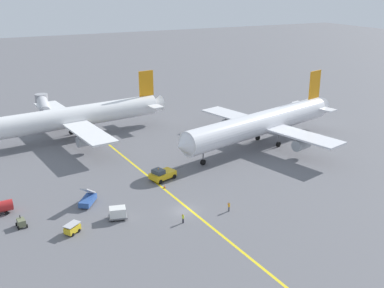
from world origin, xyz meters
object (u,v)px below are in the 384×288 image
gse_stair_truck_yellow (88,199)px  ground_crew_ramp_agent_by_cones (183,218)px  airliner_at_gate_left (62,119)px  pushback_tug (162,174)px  gse_baggage_cart_near_cluster (72,229)px  gse_container_dolly_flat (118,213)px  jet_bridge (43,104)px  ground_crew_wing_walker_right (229,207)px  gse_gpu_cart_small (21,222)px  traffic_cone_nose_right (165,187)px  airliner_being_pushed (261,124)px

gse_stair_truck_yellow → ground_crew_ramp_agent_by_cones: 19.04m
airliner_at_gate_left → pushback_tug: bearing=-69.6°
pushback_tug → gse_baggage_cart_near_cluster: pushback_tug is taller
gse_container_dolly_flat → jet_bridge: jet_bridge is taller
ground_crew_wing_walker_right → jet_bridge: size_ratio=0.10×
ground_crew_wing_walker_right → airliner_at_gate_left: bearing=108.9°
ground_crew_ramp_agent_by_cones → gse_gpu_cart_small: bearing=156.4°
traffic_cone_nose_right → gse_container_dolly_flat: bearing=-146.6°
pushback_tug → gse_baggage_cart_near_cluster: bearing=-147.9°
gse_container_dolly_flat → ground_crew_wing_walker_right: (18.74, -6.14, -0.27)m
gse_gpu_cart_small → traffic_cone_nose_right: (27.65, 3.50, -0.52)m
gse_stair_truck_yellow → gse_baggage_cart_near_cluster: bearing=-118.2°
ground_crew_ramp_agent_by_cones → jet_bridge: 76.85m
airliner_at_gate_left → gse_baggage_cart_near_cluster: bearing=-100.2°
gse_stair_truck_yellow → gse_container_dolly_flat: size_ratio=1.33×
jet_bridge → airliner_being_pushed: bearing=-48.1°
airliner_being_pushed → gse_stair_truck_yellow: bearing=-164.9°
airliner_being_pushed → traffic_cone_nose_right: size_ratio=87.02×
gse_gpu_cart_small → ground_crew_ramp_agent_by_cones: (24.92, -10.91, 0.12)m
gse_stair_truck_yellow → ground_crew_ramp_agent_by_cones: gse_stair_truck_yellow is taller
airliner_being_pushed → ground_crew_ramp_agent_by_cones: airliner_being_pushed is taller
airliner_being_pushed → pushback_tug: bearing=-164.7°
pushback_tug → ground_crew_wing_walker_right: size_ratio=4.94×
airliner_at_gate_left → gse_baggage_cart_near_cluster: size_ratio=18.94×
gse_gpu_cart_small → jet_bridge: bearing=77.2°
ground_crew_ramp_agent_by_cones → gse_baggage_cart_near_cluster: bearing=164.4°
jet_bridge → gse_stair_truck_yellow: bearing=-92.4°
gse_baggage_cart_near_cluster → pushback_tug: bearing=32.1°
airliner_at_gate_left → ground_crew_ramp_agent_by_cones: (9.00, -53.36, -4.75)m
gse_baggage_cart_near_cluster → traffic_cone_nose_right: gse_baggage_cart_near_cluster is taller
airliner_being_pushed → pushback_tug: (-30.10, -8.22, -4.67)m
airliner_being_pushed → jet_bridge: 66.27m
jet_bridge → ground_crew_wing_walker_right: bearing=-75.7°
gse_container_dolly_flat → traffic_cone_nose_right: size_ratio=6.06×
airliner_being_pushed → ground_crew_wing_walker_right: 36.70m
airliner_being_pushed → ground_crew_ramp_agent_by_cones: size_ratio=30.03×
gse_baggage_cart_near_cluster → ground_crew_wing_walker_right: bearing=-10.0°
pushback_tug → gse_container_dolly_flat: 18.19m
gse_stair_truck_yellow → ground_crew_wing_walker_right: 26.02m
pushback_tug → gse_stair_truck_yellow: size_ratio=1.77×
airliner_being_pushed → gse_baggage_cart_near_cluster: (-51.76, -21.79, -4.99)m
airliner_being_pushed → pushback_tug: 31.55m
airliner_at_gate_left → gse_baggage_cart_near_cluster: (-8.71, -48.40, -4.79)m
pushback_tug → ground_crew_ramp_agent_by_cones: size_ratio=4.94×
airliner_at_gate_left → traffic_cone_nose_right: airliner_at_gate_left is taller
gse_gpu_cart_small → ground_crew_wing_walker_right: (34.12, -10.72, 0.11)m
gse_stair_truck_yellow → pushback_tug: bearing=14.8°
gse_container_dolly_flat → jet_bridge: 69.84m
ground_crew_ramp_agent_by_cones → traffic_cone_nose_right: (2.73, 14.41, -0.63)m
pushback_tug → gse_stair_truck_yellow: bearing=-165.2°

